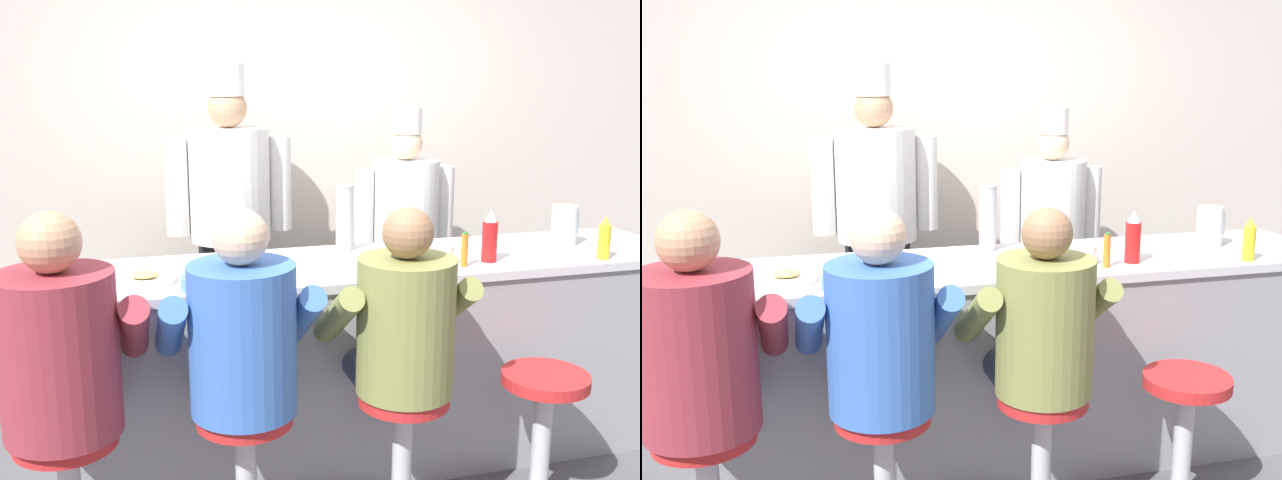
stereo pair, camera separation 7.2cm
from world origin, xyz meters
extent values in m
cube|color=beige|center=(0.00, 1.88, 1.35)|extent=(10.00, 0.06, 2.70)
cube|color=gray|center=(0.00, 0.34, 0.47)|extent=(3.07, 0.66, 0.94)
cube|color=#BCBCC1|center=(0.00, 0.34, 0.96)|extent=(3.14, 0.68, 0.04)
cylinder|color=red|center=(0.54, 0.18, 1.07)|extent=(0.07, 0.07, 0.19)
cone|color=white|center=(0.54, 0.18, 1.19)|extent=(0.06, 0.06, 0.06)
cylinder|color=yellow|center=(1.07, 0.09, 1.06)|extent=(0.06, 0.06, 0.16)
cone|color=yellow|center=(1.07, 0.09, 1.16)|extent=(0.05, 0.05, 0.05)
cylinder|color=orange|center=(0.39, 0.13, 1.05)|extent=(0.03, 0.03, 0.15)
cylinder|color=#287F2D|center=(0.39, 0.13, 1.13)|extent=(0.02, 0.02, 0.01)
cylinder|color=silver|center=(1.06, 0.39, 1.08)|extent=(0.13, 0.13, 0.20)
cube|color=silver|center=(1.13, 0.39, 1.09)|extent=(0.02, 0.02, 0.12)
cylinder|color=white|center=(-1.00, 0.25, 0.99)|extent=(0.26, 0.26, 0.02)
ellipsoid|color=#E0BC60|center=(-1.00, 0.25, 1.01)|extent=(0.12, 0.09, 0.03)
cylinder|color=#4C7FB7|center=(-0.79, 0.09, 1.00)|extent=(0.15, 0.15, 0.05)
cylinder|color=white|center=(0.32, 0.20, 1.02)|extent=(0.08, 0.08, 0.08)
torus|color=white|center=(0.38, 0.20, 1.02)|extent=(0.06, 0.01, 0.06)
cylinder|color=#B7BABF|center=(-0.03, 0.57, 1.13)|extent=(0.09, 0.09, 0.31)
cylinder|color=silver|center=(-0.03, 0.57, 1.29)|extent=(0.09, 0.09, 0.01)
cylinder|color=red|center=(-1.31, -0.27, 0.58)|extent=(0.36, 0.36, 0.05)
cylinder|color=#33384C|center=(-1.42, -0.07, 0.62)|extent=(0.15, 0.41, 0.15)
cylinder|color=#33384C|center=(-1.21, -0.07, 0.62)|extent=(0.15, 0.41, 0.15)
cylinder|color=maroon|center=(-1.31, -0.27, 0.89)|extent=(0.41, 0.41, 0.57)
cylinder|color=maroon|center=(-1.06, -0.16, 0.92)|extent=(0.11, 0.44, 0.35)
sphere|color=tan|center=(-1.31, -0.27, 1.29)|extent=(0.21, 0.21, 0.21)
cylinder|color=red|center=(-0.68, -0.27, 0.58)|extent=(0.36, 0.36, 0.05)
cylinder|color=#33384C|center=(-0.78, -0.08, 0.62)|extent=(0.15, 0.39, 0.15)
cylinder|color=#33384C|center=(-0.58, -0.08, 0.62)|extent=(0.15, 0.39, 0.15)
cylinder|color=#3866B7|center=(-0.68, -0.27, 0.88)|extent=(0.39, 0.39, 0.56)
cylinder|color=#3866B7|center=(-0.93, -0.16, 0.91)|extent=(0.10, 0.42, 0.34)
cylinder|color=#3866B7|center=(-0.43, -0.16, 0.91)|extent=(0.10, 0.42, 0.34)
sphere|color=#DBB28E|center=(-0.68, -0.27, 1.27)|extent=(0.20, 0.20, 0.20)
cylinder|color=#B2B5BA|center=(-0.05, -0.27, 0.30)|extent=(0.08, 0.08, 0.57)
cylinder|color=red|center=(-0.05, -0.27, 0.58)|extent=(0.36, 0.36, 0.05)
cylinder|color=#33384C|center=(-0.14, -0.08, 0.62)|extent=(0.14, 0.38, 0.14)
cylinder|color=#33384C|center=(0.05, -0.08, 0.62)|extent=(0.14, 0.38, 0.14)
cylinder|color=olive|center=(-0.05, -0.27, 0.87)|extent=(0.38, 0.38, 0.54)
cylinder|color=olive|center=(-0.29, -0.17, 0.90)|extent=(0.10, 0.41, 0.33)
cylinder|color=olive|center=(0.19, -0.17, 0.90)|extent=(0.10, 0.41, 0.33)
sphere|color=#8C6647|center=(-0.05, -0.27, 1.24)|extent=(0.20, 0.20, 0.20)
cylinder|color=#B2B5BA|center=(0.58, -0.27, 0.30)|extent=(0.08, 0.08, 0.57)
cylinder|color=red|center=(0.58, -0.27, 0.58)|extent=(0.36, 0.36, 0.05)
cube|color=#232328|center=(-0.46, 1.44, 0.43)|extent=(0.36, 0.20, 0.86)
cube|color=white|center=(-0.46, 1.39, 0.60)|extent=(0.32, 0.02, 0.52)
cylinder|color=white|center=(-0.46, 1.44, 1.19)|extent=(0.47, 0.47, 0.65)
sphere|color=tan|center=(-0.46, 1.44, 1.62)|extent=(0.22, 0.22, 0.22)
cylinder|color=white|center=(-0.46, 1.44, 1.78)|extent=(0.20, 0.20, 0.18)
cylinder|color=white|center=(-0.76, 1.44, 1.18)|extent=(0.13, 0.13, 0.55)
cylinder|color=white|center=(-0.16, 1.44, 1.18)|extent=(0.13, 0.13, 0.55)
cube|color=#232328|center=(0.58, 1.33, 0.37)|extent=(0.31, 0.17, 0.75)
cube|color=white|center=(0.58, 1.28, 0.52)|extent=(0.28, 0.02, 0.45)
cylinder|color=white|center=(0.58, 1.33, 1.03)|extent=(0.40, 0.40, 0.56)
sphere|color=#DBB28E|center=(0.58, 1.33, 1.40)|extent=(0.19, 0.19, 0.19)
cylinder|color=white|center=(0.58, 1.33, 1.54)|extent=(0.17, 0.17, 0.15)
cylinder|color=white|center=(0.32, 1.33, 1.02)|extent=(0.11, 0.11, 0.48)
cylinder|color=white|center=(0.84, 1.33, 1.02)|extent=(0.11, 0.11, 0.48)
camera|label=1|loc=(-1.09, -2.81, 1.85)|focal=42.00mm
camera|label=2|loc=(-1.02, -2.83, 1.85)|focal=42.00mm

